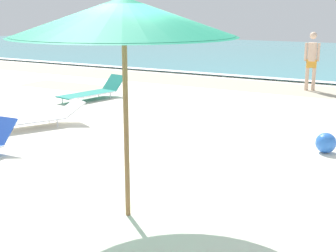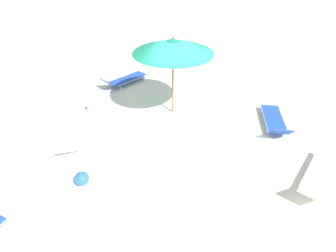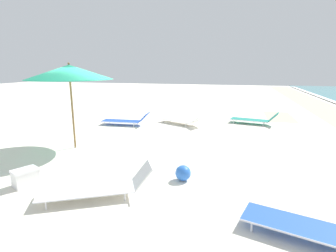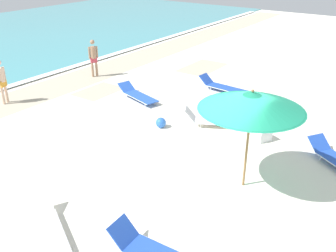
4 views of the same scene
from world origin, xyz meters
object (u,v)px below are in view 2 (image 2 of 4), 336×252
Objects in this scene: sun_lounger_under_umbrella at (67,137)px; sun_lounger_near_water_right at (124,79)px; cooler_box at (95,107)px; beach_umbrella at (173,46)px; beach_ball at (82,179)px; sun_lounger_mid_beach_pair_b at (319,177)px; sun_lounger_near_water_left at (275,121)px.

sun_lounger_near_water_right is at bearing -122.18° from sun_lounger_under_umbrella.
sun_lounger_under_umbrella is 1.80m from cooler_box.
beach_umbrella is 7.41× the size of beach_ball.
beach_umbrella reaches higher than cooler_box.
sun_lounger_under_umbrella is at bearing 118.83° from sun_lounger_near_water_right.
sun_lounger_under_umbrella is 3.63× the size of cooler_box.
cooler_box is (6.85, -2.05, -0.02)m from sun_lounger_mid_beach_pair_b.
sun_lounger_under_umbrella is 6.52m from sun_lounger_near_water_left.
cooler_box is (0.25, 2.34, -0.02)m from sun_lounger_near_water_right.
sun_lounger_near_water_right is 5.65m from beach_ball.
beach_umbrella is 4.04m from sun_lounger_near_water_left.
sun_lounger_near_water_left is 6.12m from beach_ball.
sun_lounger_near_water_left is 3.50× the size of cooler_box.
sun_lounger_near_water_left is at bearing 171.17° from sun_lounger_under_umbrella.
beach_ball is (1.57, 3.80, -2.17)m from beach_umbrella.
beach_umbrella is 1.19× the size of sun_lounger_mid_beach_pair_b.
beach_umbrella reaches higher than sun_lounger_near_water_left.
beach_ball is at bearing 135.44° from cooler_box.
cooler_box is (2.67, 0.56, -2.16)m from beach_umbrella.
sun_lounger_near_water_left is at bearing 175.59° from beach_umbrella.
sun_lounger_mid_beach_pair_b is at bearing -168.24° from beach_ball.
beach_ball is at bearing 132.09° from sun_lounger_near_water_right.
sun_lounger_near_water_left is 0.96× the size of sun_lounger_mid_beach_pair_b.
beach_umbrella is 5.38m from sun_lounger_mid_beach_pair_b.
sun_lounger_near_water_left is at bearing -144.67° from beach_ball.
beach_umbrella is 1.20× the size of sun_lounger_under_umbrella.
beach_ball is 3.43m from cooler_box.
sun_lounger_under_umbrella reaches higher than beach_ball.
sun_lounger_near_water_right is 7.92m from sun_lounger_mid_beach_pair_b.
beach_umbrella is 1.25× the size of sun_lounger_near_water_left.
sun_lounger_mid_beach_pair_b is at bearing 104.90° from sun_lounger_near_water_left.
sun_lounger_under_umbrella reaches higher than sun_lounger_near_water_left.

